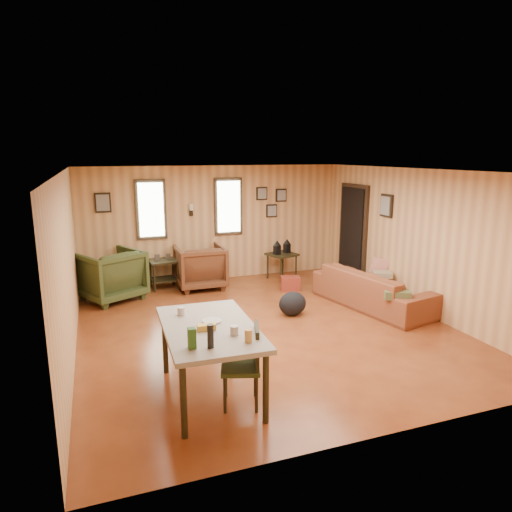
{
  "coord_description": "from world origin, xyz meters",
  "views": [
    {
      "loc": [
        -2.38,
        -6.24,
        2.64
      ],
      "look_at": [
        0.0,
        0.4,
        1.05
      ],
      "focal_mm": 32.0,
      "sensor_mm": 36.0,
      "label": 1
    }
  ],
  "objects_px": {
    "side_table": "(282,252)",
    "recliner_brown": "(200,265)",
    "sofa": "(373,282)",
    "end_table": "(164,269)",
    "dining_table": "(209,333)",
    "recliner_green": "(111,273)"
  },
  "relations": [
    {
      "from": "side_table",
      "to": "recliner_brown",
      "type": "bearing_deg",
      "value": -178.09
    },
    {
      "from": "recliner_brown",
      "to": "side_table",
      "type": "relative_size",
      "value": 1.11
    },
    {
      "from": "sofa",
      "to": "end_table",
      "type": "relative_size",
      "value": 3.19
    },
    {
      "from": "end_table",
      "to": "side_table",
      "type": "bearing_deg",
      "value": -3.82
    },
    {
      "from": "end_table",
      "to": "dining_table",
      "type": "relative_size",
      "value": 0.43
    },
    {
      "from": "recliner_brown",
      "to": "recliner_green",
      "type": "relative_size",
      "value": 0.93
    },
    {
      "from": "end_table",
      "to": "side_table",
      "type": "relative_size",
      "value": 0.82
    },
    {
      "from": "dining_table",
      "to": "sofa",
      "type": "bearing_deg",
      "value": 31.91
    },
    {
      "from": "recliner_brown",
      "to": "recliner_green",
      "type": "bearing_deg",
      "value": 6.66
    },
    {
      "from": "sofa",
      "to": "side_table",
      "type": "height_order",
      "value": "sofa"
    },
    {
      "from": "end_table",
      "to": "dining_table",
      "type": "bearing_deg",
      "value": -91.93
    },
    {
      "from": "recliner_brown",
      "to": "end_table",
      "type": "relative_size",
      "value": 1.35
    },
    {
      "from": "recliner_brown",
      "to": "sofa",
      "type": "bearing_deg",
      "value": 140.44
    },
    {
      "from": "sofa",
      "to": "recliner_green",
      "type": "relative_size",
      "value": 2.21
    },
    {
      "from": "end_table",
      "to": "side_table",
      "type": "distance_m",
      "value": 2.5
    },
    {
      "from": "recliner_brown",
      "to": "end_table",
      "type": "xyz_separation_m",
      "value": [
        -0.69,
        0.23,
        -0.08
      ]
    },
    {
      "from": "end_table",
      "to": "side_table",
      "type": "height_order",
      "value": "side_table"
    },
    {
      "from": "dining_table",
      "to": "recliner_green",
      "type": "bearing_deg",
      "value": 104.11
    },
    {
      "from": "recliner_brown",
      "to": "recliner_green",
      "type": "xyz_separation_m",
      "value": [
        -1.71,
        -0.19,
        0.03
      ]
    },
    {
      "from": "side_table",
      "to": "dining_table",
      "type": "bearing_deg",
      "value": -121.99
    },
    {
      "from": "recliner_brown",
      "to": "side_table",
      "type": "height_order",
      "value": "recliner_brown"
    },
    {
      "from": "end_table",
      "to": "recliner_brown",
      "type": "bearing_deg",
      "value": -18.16
    }
  ]
}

